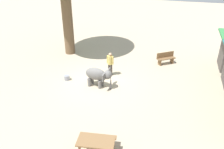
# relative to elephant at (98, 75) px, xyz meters

# --- Properties ---
(ground_plane) EXTENTS (60.00, 60.00, 0.00)m
(ground_plane) POSITION_rel_elephant_xyz_m (-0.51, -0.23, -0.77)
(ground_plane) COLOR #BAA88C
(elephant) EXTENTS (1.18, 1.76, 1.21)m
(elephant) POSITION_rel_elephant_xyz_m (0.00, 0.00, 0.00)
(elephant) COLOR slate
(elephant) RESTS_ON ground_plane
(person_handler) EXTENTS (0.32, 0.49, 1.62)m
(person_handler) POSITION_rel_elephant_xyz_m (-1.62, 0.27, 0.17)
(person_handler) COLOR #3F3833
(person_handler) RESTS_ON ground_plane
(wooden_bench) EXTENTS (1.15, 1.36, 0.88)m
(wooden_bench) POSITION_rel_elephant_xyz_m (-4.52, 3.69, -0.30)
(wooden_bench) COLOR brown
(wooden_bench) RESTS_ON ground_plane
(picnic_table_near) EXTENTS (1.67, 1.69, 0.78)m
(picnic_table_near) POSITION_rel_elephant_xyz_m (5.26, 1.75, -0.19)
(picnic_table_near) COLOR olive
(picnic_table_near) RESTS_ON ground_plane
(feed_bucket) EXTENTS (0.36, 0.36, 0.32)m
(feed_bucket) POSITION_rel_elephant_xyz_m (-0.18, -2.24, -0.61)
(feed_bucket) COLOR gray
(feed_bucket) RESTS_ON ground_plane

